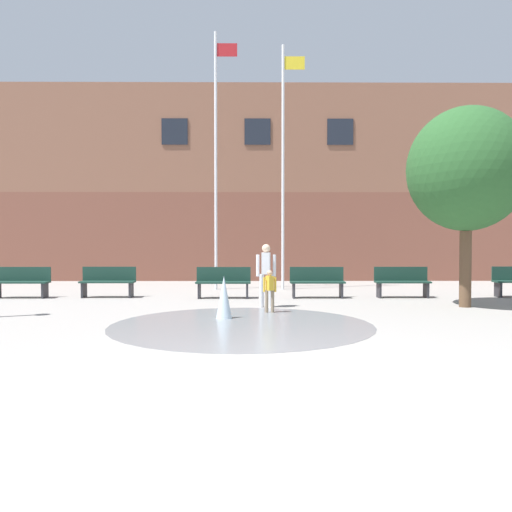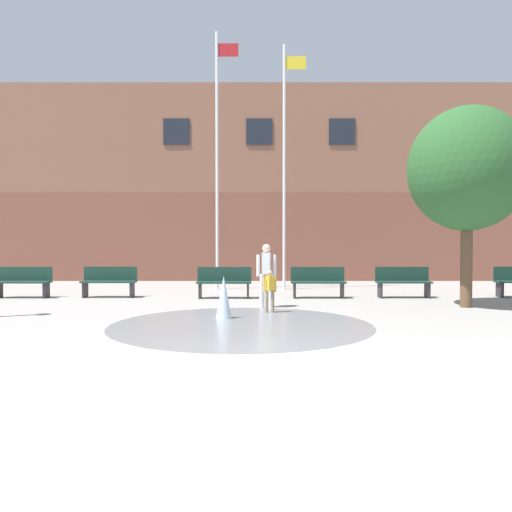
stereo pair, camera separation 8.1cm
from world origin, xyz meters
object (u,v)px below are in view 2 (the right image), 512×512
at_px(adult_in_red, 266,270).
at_px(flagpole_right, 285,161).
at_px(child_with_pink_shirt, 270,288).
at_px(flagpole_left, 218,154).
at_px(park_bench_far_left, 23,282).
at_px(park_bench_under_left_flagpole, 109,281).
at_px(park_bench_center, 224,282).
at_px(park_bench_near_trashcan, 403,281).
at_px(park_bench_under_right_flagpole, 318,282).
at_px(street_tree_near_building, 467,169).

bearing_deg(adult_in_red, flagpole_right, 177.85).
height_order(child_with_pink_shirt, flagpole_left, flagpole_left).
height_order(park_bench_far_left, park_bench_under_left_flagpole, same).
xyz_separation_m(park_bench_under_left_flagpole, park_bench_center, (3.45, -0.24, 0.00)).
bearing_deg(park_bench_near_trashcan, child_with_pink_shirt, -141.71).
height_order(park_bench_center, park_bench_under_right_flagpole, same).
bearing_deg(park_bench_far_left, child_with_pink_shirt, -23.79).
relative_size(park_bench_far_left, flagpole_right, 0.19).
height_order(park_bench_under_right_flagpole, park_bench_near_trashcan, same).
bearing_deg(park_bench_center, park_bench_under_right_flagpole, 1.21).
relative_size(park_bench_far_left, street_tree_near_building, 0.32).
xyz_separation_m(adult_in_red, street_tree_near_building, (5.04, 0.03, 2.53)).
relative_size(park_bench_far_left, adult_in_red, 1.01).
xyz_separation_m(park_bench_center, flagpole_left, (-0.40, 2.81, 4.24)).
distance_m(park_bench_near_trashcan, flagpole_left, 7.59).
bearing_deg(child_with_pink_shirt, park_bench_center, 179.94).
relative_size(child_with_pink_shirt, street_tree_near_building, 0.20).
xyz_separation_m(park_bench_under_left_flagpole, flagpole_right, (5.40, 2.56, 4.01)).
xyz_separation_m(park_bench_near_trashcan, flagpole_right, (-3.35, 2.68, 4.01)).
relative_size(park_bench_far_left, park_bench_near_trashcan, 1.00).
bearing_deg(flagpole_left, park_bench_near_trashcan, -25.20).
height_order(park_bench_under_left_flagpole, park_bench_under_right_flagpole, same).
xyz_separation_m(park_bench_center, park_bench_under_right_flagpole, (2.77, 0.06, 0.00)).
relative_size(park_bench_under_left_flagpole, park_bench_under_right_flagpole, 1.00).
bearing_deg(adult_in_red, park_bench_center, -143.90).
bearing_deg(park_bench_center, park_bench_near_trashcan, 1.37).
height_order(park_bench_under_right_flagpole, street_tree_near_building, street_tree_near_building).
xyz_separation_m(park_bench_under_left_flagpole, street_tree_near_building, (9.69, -2.33, 2.98)).
xyz_separation_m(child_with_pink_shirt, street_tree_near_building, (4.98, 0.98, 2.88)).
xyz_separation_m(park_bench_under_left_flagpole, park_bench_near_trashcan, (8.75, -0.12, 0.00)).
distance_m(park_bench_under_left_flagpole, park_bench_under_right_flagpole, 6.22).
distance_m(park_bench_under_right_flagpole, child_with_pink_shirt, 3.47).
relative_size(park_bench_far_left, park_bench_under_left_flagpole, 1.00).
relative_size(park_bench_under_right_flagpole, flagpole_right, 0.19).
height_order(park_bench_under_left_flagpole, street_tree_near_building, street_tree_near_building).
height_order(park_bench_under_left_flagpole, flagpole_left, flagpole_left).
bearing_deg(park_bench_under_left_flagpole, park_bench_far_left, -177.09).
bearing_deg(adult_in_red, park_bench_under_left_flagpole, -110.33).
height_order(flagpole_left, flagpole_right, flagpole_left).
distance_m(park_bench_under_left_flagpole, park_bench_center, 3.46).
bearing_deg(park_bench_under_right_flagpole, adult_in_red, -125.91).
relative_size(park_bench_under_right_flagpole, adult_in_red, 1.01).
relative_size(park_bench_under_left_flagpole, adult_in_red, 1.01).
xyz_separation_m(child_with_pink_shirt, adult_in_red, (-0.06, 0.96, 0.35)).
bearing_deg(street_tree_near_building, park_bench_far_left, 169.78).
xyz_separation_m(park_bench_under_right_flagpole, flagpole_left, (-3.16, 2.75, 4.24)).
bearing_deg(child_with_pink_shirt, park_bench_near_trashcan, 105.93).
bearing_deg(street_tree_near_building, child_with_pink_shirt, -168.85).
bearing_deg(flagpole_right, park_bench_under_left_flagpole, -154.60).
xyz_separation_m(park_bench_near_trashcan, flagpole_left, (-5.69, 2.68, 4.24)).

